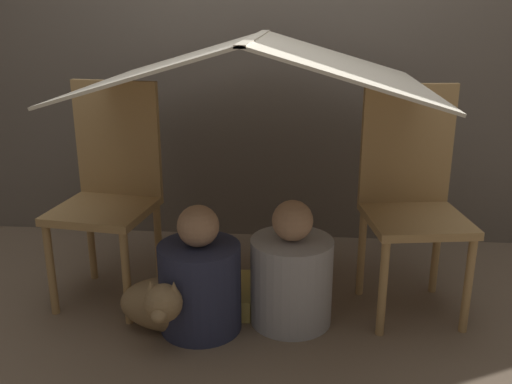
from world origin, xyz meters
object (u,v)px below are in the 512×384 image
Objects in this scene: person_second at (291,275)px; person_front at (200,281)px; dog at (173,304)px; chair_right at (411,193)px; chair_left at (110,185)px.

person_front is at bearing -166.59° from person_second.
chair_right is at bearing 19.37° from dog.
chair_left is 2.16× the size of dog.
chair_right is 1.01m from person_front.
chair_left reaches higher than person_front.
chair_right is 1.80× the size of person_second.
person_front is (-0.91, -0.30, -0.32)m from chair_right.
dog is at bearing -163.39° from person_second.
chair_left is 1.00× the size of chair_right.
chair_left and chair_right have the same top height.
person_second is at bearing -166.91° from chair_right.
person_front is (0.47, -0.30, -0.32)m from chair_left.
chair_left reaches higher than dog.
person_second is (0.86, -0.21, -0.32)m from chair_left.
chair_right is at bearing 7.90° from chair_left.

